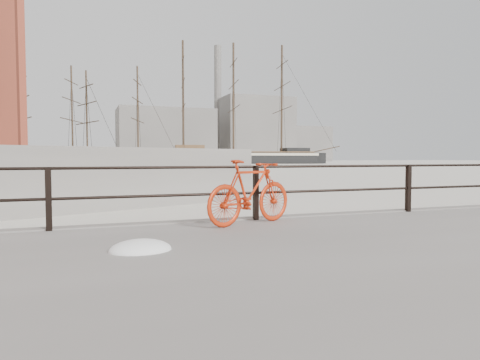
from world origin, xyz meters
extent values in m
plane|color=white|center=(0.00, 0.00, 0.00)|extent=(400.00, 400.00, 0.00)
imported|color=red|center=(-3.79, -0.61, 0.91)|extent=(1.82, 0.90, 1.11)
ellipsoid|color=white|center=(-5.83, -2.09, 0.49)|extent=(0.77, 0.61, 0.28)
cube|color=gray|center=(20.00, 140.00, 9.00)|extent=(32.00, 18.00, 18.00)
cube|color=gray|center=(55.00, 145.00, 12.00)|extent=(26.00, 20.00, 24.00)
cube|color=gray|center=(78.00, 150.00, 7.00)|extent=(20.00, 16.00, 14.00)
cylinder|color=gray|center=(42.00, 150.00, 22.00)|extent=(2.80, 2.80, 44.00)
camera|label=1|loc=(-6.47, -7.43, 1.50)|focal=32.00mm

